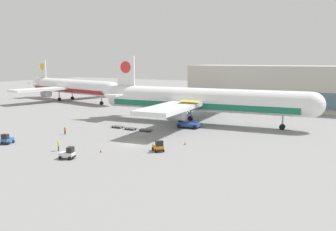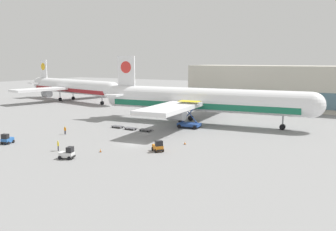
{
  "view_description": "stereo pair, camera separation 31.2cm",
  "coord_description": "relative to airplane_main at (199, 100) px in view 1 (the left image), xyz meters",
  "views": [
    {
      "loc": [
        40.03,
        -57.09,
        16.04
      ],
      "look_at": [
        0.4,
        12.59,
        4.0
      ],
      "focal_mm": 40.0,
      "sensor_mm": 36.0,
      "label": 1
    },
    {
      "loc": [
        40.3,
        -56.93,
        16.04
      ],
      "look_at": [
        0.4,
        12.59,
        4.0
      ],
      "focal_mm": 40.0,
      "sensor_mm": 36.0,
      "label": 2
    }
  ],
  "objects": [
    {
      "name": "ground_plane",
      "position": [
        -0.54,
        -27.9,
        -5.84
      ],
      "size": [
        400.0,
        400.0,
        0.0
      ],
      "primitive_type": "plane",
      "color": "gray"
    },
    {
      "name": "terminal_building",
      "position": [
        25.39,
        41.72,
        1.15
      ],
      "size": [
        90.0,
        18.2,
        14.0
      ],
      "color": "#BCB7A8",
      "rests_on": "ground_plane"
    },
    {
      "name": "airplane_main",
      "position": [
        0.0,
        0.0,
        0.0
      ],
      "size": [
        58.07,
        48.51,
        17.0
      ],
      "rotation": [
        0.0,
        0.0,
        0.09
      ],
      "color": "white",
      "rests_on": "ground_plane"
    },
    {
      "name": "airplane_distant",
      "position": [
        -65.73,
        22.76,
        -0.37
      ],
      "size": [
        53.76,
        45.54,
        15.92
      ],
      "rotation": [
        0.0,
        0.0,
        -0.21
      ],
      "color": "white",
      "rests_on": "ground_plane"
    },
    {
      "name": "scissor_lift_loader",
      "position": [
        0.73,
        -6.73,
        -3.48
      ],
      "size": [
        5.44,
        3.76,
        6.38
      ],
      "rotation": [
        0.0,
        0.0,
        0.09
      ],
      "color": "#284C99",
      "rests_on": "ground_plane"
    },
    {
      "name": "baggage_tug_foreground",
      "position": [
        -22.02,
        -39.35,
        -4.96
      ],
      "size": [
        2.23,
        2.75,
        2.0
      ],
      "rotation": [
        0.0,
        0.0,
        -1.26
      ],
      "color": "#2D66B7",
      "rests_on": "ground_plane"
    },
    {
      "name": "baggage_tug_mid",
      "position": [
        6.3,
        -30.05,
        -4.96
      ],
      "size": [
        2.78,
        2.68,
        2.0
      ],
      "rotation": [
        0.0,
        0.0,
        -0.7
      ],
      "color": "orange",
      "rests_on": "ground_plane"
    },
    {
      "name": "baggage_tug_far",
      "position": [
        -3.94,
        -41.62,
        -4.96
      ],
      "size": [
        2.76,
        2.27,
        2.0
      ],
      "rotation": [
        0.0,
        0.0,
        0.33
      ],
      "color": "silver",
      "rests_on": "ground_plane"
    },
    {
      "name": "baggage_dolly_lead",
      "position": [
        -13.96,
        -15.23,
        -5.45
      ],
      "size": [
        3.74,
        1.68,
        0.48
      ],
      "rotation": [
        0.0,
        0.0,
        -0.07
      ],
      "color": "#56565B",
      "rests_on": "ground_plane"
    },
    {
      "name": "baggage_dolly_second",
      "position": [
        -9.88,
        -15.64,
        -5.45
      ],
      "size": [
        3.74,
        1.68,
        0.48
      ],
      "rotation": [
        0.0,
        0.0,
        -0.07
      ],
      "color": "#56565B",
      "rests_on": "ground_plane"
    },
    {
      "name": "baggage_dolly_third",
      "position": [
        -5.78,
        -15.61,
        -5.45
      ],
      "size": [
        3.74,
        1.68,
        0.48
      ],
      "rotation": [
        0.0,
        0.0,
        -0.07
      ],
      "color": "#56565B",
      "rests_on": "ground_plane"
    },
    {
      "name": "ground_crew_near",
      "position": [
        -19.09,
        -27.06,
        -4.82
      ],
      "size": [
        0.57,
        0.25,
        1.73
      ],
      "rotation": [
        0.0,
        0.0,
        0.08
      ],
      "color": "black",
      "rests_on": "ground_plane"
    },
    {
      "name": "ground_crew_far",
      "position": [
        -9.29,
        -38.49,
        -4.75
      ],
      "size": [
        0.5,
        0.38,
        1.83
      ],
      "rotation": [
        0.0,
        0.0,
        2.58
      ],
      "color": "black",
      "rests_on": "ground_plane"
    },
    {
      "name": "traffic_cone_near",
      "position": [
        -2.19,
        -35.49,
        -5.55
      ],
      "size": [
        0.4,
        0.4,
        0.59
      ],
      "color": "black",
      "rests_on": "ground_plane"
    },
    {
      "name": "traffic_cone_far",
      "position": [
        7.87,
        -22.78,
        -5.55
      ],
      "size": [
        0.4,
        0.4,
        0.6
      ],
      "color": "black",
      "rests_on": "ground_plane"
    }
  ]
}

